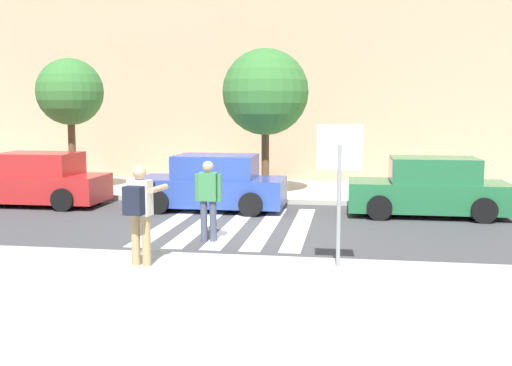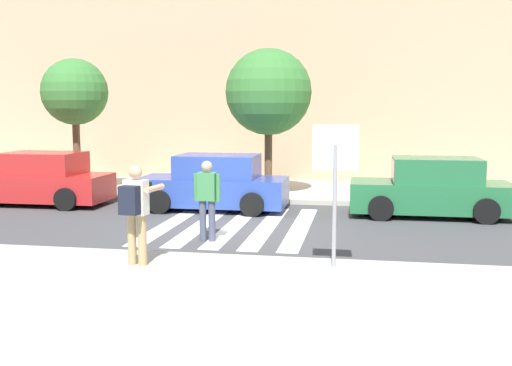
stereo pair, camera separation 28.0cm
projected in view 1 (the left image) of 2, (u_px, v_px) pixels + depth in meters
ground_plane at (233, 227)px, 14.33m from camera, size 120.00×120.00×0.00m
sidewalk_near at (146, 310)px, 8.24m from camera, size 60.00×6.00×0.14m
sidewalk_far at (267, 190)px, 20.21m from camera, size 60.00×4.80×0.14m
building_facade_far at (282, 89)px, 24.08m from camera, size 56.00×4.00×7.22m
crosswalk_stripe_0 at (171, 223)px, 14.77m from camera, size 0.44×5.20×0.01m
crosswalk_stripe_1 at (202, 224)px, 14.65m from camera, size 0.44×5.20×0.01m
crosswalk_stripe_2 at (234, 225)px, 14.53m from camera, size 0.44×5.20×0.01m
crosswalk_stripe_3 at (267, 226)px, 14.41m from camera, size 0.44×5.20×0.01m
crosswalk_stripe_4 at (300, 227)px, 14.28m from camera, size 0.44×5.20×0.01m
stop_sign at (340, 164)px, 10.05m from camera, size 0.76×0.08×2.41m
photographer_with_backpack at (140, 207)px, 10.15m from camera, size 0.65×0.89×1.72m
pedestrian_crossing at (208, 196)px, 12.68m from camera, size 0.58×0.24×1.72m
parked_car_red at (36, 181)px, 17.46m from camera, size 4.10×1.92×1.55m
parked_car_blue at (212, 184)px, 16.65m from camera, size 4.10×1.92×1.55m
parked_car_green at (429, 189)px, 15.76m from camera, size 4.10×1.92×1.55m
street_tree_west at (70, 93)px, 19.19m from camera, size 2.14×2.14×4.28m
street_tree_center at (265, 92)px, 18.27m from camera, size 2.64×2.64×4.50m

